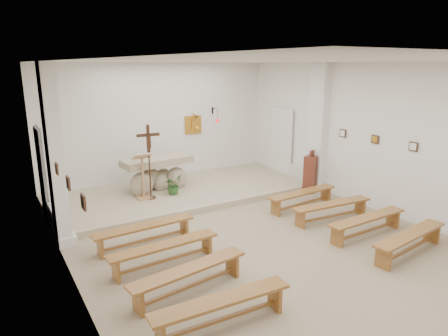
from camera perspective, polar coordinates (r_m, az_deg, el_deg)
ground at (r=8.16m, az=5.21°, el=-10.44°), size 7.00×10.00×0.00m
wall_left at (r=6.22m, az=-21.24°, el=-2.23°), size 0.02×10.00×3.50m
wall_right at (r=10.04m, az=21.75°, el=3.83°), size 0.02×10.00×3.50m
wall_back at (r=11.90m, az=-9.06°, el=6.22°), size 7.00×0.02×3.50m
ceiling at (r=7.40m, az=5.85°, el=14.87°), size 7.00×10.00×0.02m
sanctuary_platform at (r=10.94m, az=-5.72°, el=-3.42°), size 6.98×3.00×0.15m
pilaster_left at (r=8.16m, az=-23.01°, el=1.43°), size 0.26×0.55×3.50m
pilaster_right at (r=11.25m, az=13.27°, el=5.54°), size 0.26×0.55×3.50m
gold_wall_relief at (r=12.31m, az=-4.45°, el=6.17°), size 0.55×0.04×0.55m
sanctuary_lamp at (r=12.40m, az=-1.03°, el=7.01°), size 0.11×0.36×0.44m
station_frame_left_front at (r=5.48m, az=-19.46°, el=-4.62°), size 0.03×0.20×0.20m
station_frame_left_mid at (r=6.43m, az=-21.37°, el=-2.01°), size 0.03×0.20×0.20m
station_frame_left_rear at (r=7.38m, az=-22.79°, el=-0.08°), size 0.03×0.20×0.20m
station_frame_right_front at (r=9.58m, az=25.44°, el=2.80°), size 0.03×0.20×0.20m
station_frame_right_mid at (r=10.15m, az=20.77°, el=3.86°), size 0.03×0.20×0.20m
station_frame_right_rear at (r=10.78m, az=16.61°, el=4.78°), size 0.03×0.20×0.20m
radiator_left at (r=9.23m, az=-23.14°, el=-6.75°), size 0.10×0.85×0.52m
radiator_right at (r=12.09m, az=10.76°, el=-0.89°), size 0.10×0.85×0.52m
altar at (r=10.90m, az=-9.57°, el=-1.18°), size 1.93×0.93×0.96m
lectern at (r=10.17m, az=-11.48°, el=-1.10°), size 0.44×0.37×1.20m
crucifix_stand at (r=10.03m, az=-10.65°, el=1.62°), size 0.57×0.25×1.88m
potted_plant at (r=10.48m, az=-7.26°, el=-2.36°), size 0.61×0.59×0.52m
donation_pedestal at (r=11.25m, az=12.28°, el=-0.82°), size 0.41×0.41×1.18m
bench_left_front at (r=8.00m, az=-11.32°, el=-8.72°), size 2.02×0.39×0.43m
bench_right_front at (r=10.01m, az=11.12°, el=-3.89°), size 2.03×0.45×0.43m
bench_left_second at (r=7.17m, az=-8.55°, el=-11.45°), size 2.02×0.40×0.43m
bench_right_second at (r=9.36m, az=15.14°, el=-5.46°), size 2.03×0.49×0.43m
bench_left_third at (r=6.37m, az=-5.01°, el=-14.84°), size 2.04×0.58×0.43m
bench_right_third at (r=8.76m, az=19.75°, el=-7.21°), size 2.02×0.36×0.43m
bench_left_fourth at (r=5.64m, az=-0.34°, el=-19.06°), size 2.03×0.43×0.43m
bench_right_fourth at (r=8.25m, az=25.03°, el=-9.14°), size 2.03×0.54×0.43m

